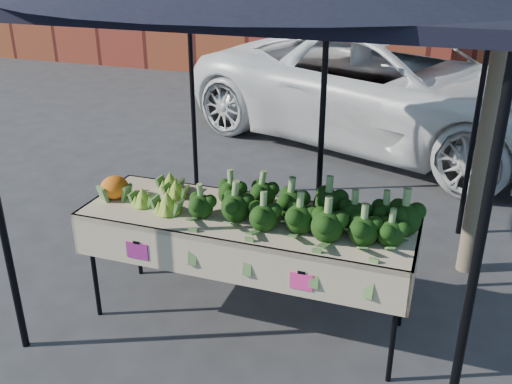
# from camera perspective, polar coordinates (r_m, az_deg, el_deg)

# --- Properties ---
(ground) EXTENTS (90.00, 90.00, 0.00)m
(ground) POSITION_cam_1_polar(r_m,az_deg,el_deg) (4.57, 0.49, -12.24)
(ground) COLOR #2D2D30
(table) EXTENTS (2.41, 0.82, 0.90)m
(table) POSITION_cam_1_polar(r_m,az_deg,el_deg) (4.28, -0.92, -7.78)
(table) COLOR #CCB593
(table) RESTS_ON ground
(canopy) EXTENTS (3.16, 3.16, 2.74)m
(canopy) POSITION_cam_1_polar(r_m,az_deg,el_deg) (4.41, 2.38, 6.37)
(canopy) COLOR black
(canopy) RESTS_ON ground
(broccoli_heap) EXTENTS (1.61, 0.58, 0.27)m
(broccoli_heap) POSITION_cam_1_polar(r_m,az_deg,el_deg) (3.91, 4.51, -1.30)
(broccoli_heap) COLOR black
(broccoli_heap) RESTS_ON table
(romanesco_cluster) EXTENTS (0.44, 0.58, 0.21)m
(romanesco_cluster) POSITION_cam_1_polar(r_m,az_deg,el_deg) (4.30, -9.11, 0.42)
(romanesco_cluster) COLOR #92B93A
(romanesco_cluster) RESTS_ON table
(cauliflower_pair) EXTENTS (0.21, 0.21, 0.19)m
(cauliflower_pair) POSITION_cam_1_polar(r_m,az_deg,el_deg) (4.43, -14.00, 0.55)
(cauliflower_pair) COLOR orange
(cauliflower_pair) RESTS_ON table
(street_tree) EXTENTS (2.15, 2.15, 4.24)m
(street_tree) POSITION_cam_1_polar(r_m,az_deg,el_deg) (4.80, 23.77, 15.08)
(street_tree) COLOR #1E4C14
(street_tree) RESTS_ON ground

